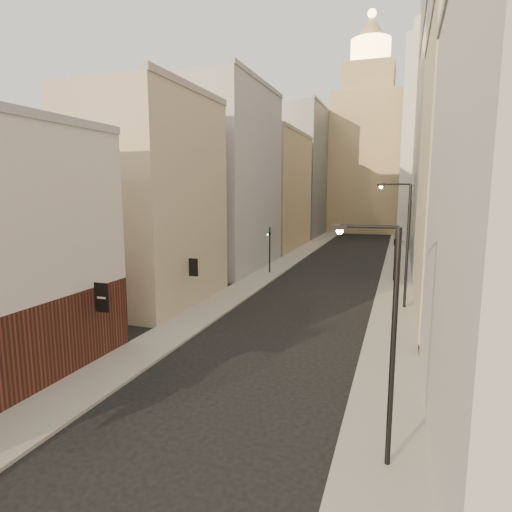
{
  "coord_description": "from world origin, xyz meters",
  "views": [
    {
      "loc": [
        6.77,
        -3.22,
        8.99
      ],
      "look_at": [
        -2.26,
        23.24,
        4.59
      ],
      "focal_mm": 30.0,
      "sensor_mm": 36.0,
      "label": 1
    }
  ],
  "objects_px": {
    "streetlamp_mid": "(404,238)",
    "traffic_light_right": "(395,243)",
    "white_tower": "(426,132)",
    "traffic_light_left": "(270,241)",
    "clock_tower": "(367,148)",
    "streetlamp_near": "(387,334)"
  },
  "relations": [
    {
      "from": "white_tower",
      "to": "streetlamp_mid",
      "type": "distance_m",
      "value": 49.82
    },
    {
      "from": "streetlamp_mid",
      "to": "traffic_light_right",
      "type": "bearing_deg",
      "value": 90.68
    },
    {
      "from": "white_tower",
      "to": "streetlamp_mid",
      "type": "relative_size",
      "value": 4.42
    },
    {
      "from": "streetlamp_mid",
      "to": "traffic_light_left",
      "type": "height_order",
      "value": "streetlamp_mid"
    },
    {
      "from": "white_tower",
      "to": "traffic_light_left",
      "type": "distance_m",
      "value": 44.21
    },
    {
      "from": "traffic_light_left",
      "to": "streetlamp_mid",
      "type": "bearing_deg",
      "value": 166.94
    },
    {
      "from": "traffic_light_right",
      "to": "traffic_light_left",
      "type": "bearing_deg",
      "value": -18.25
    },
    {
      "from": "clock_tower",
      "to": "traffic_light_left",
      "type": "relative_size",
      "value": 8.98
    },
    {
      "from": "white_tower",
      "to": "traffic_light_left",
      "type": "bearing_deg",
      "value": -113.2
    },
    {
      "from": "clock_tower",
      "to": "traffic_light_right",
      "type": "distance_m",
      "value": 54.45
    },
    {
      "from": "white_tower",
      "to": "streetlamp_mid",
      "type": "xyz_separation_m",
      "value": [
        -2.98,
        -47.94,
        -13.24
      ]
    },
    {
      "from": "clock_tower",
      "to": "streetlamp_near",
      "type": "distance_m",
      "value": 83.23
    },
    {
      "from": "clock_tower",
      "to": "streetlamp_mid",
      "type": "xyz_separation_m",
      "value": [
        8.02,
        -61.94,
        -12.27
      ]
    },
    {
      "from": "streetlamp_mid",
      "to": "traffic_light_right",
      "type": "height_order",
      "value": "streetlamp_mid"
    },
    {
      "from": "clock_tower",
      "to": "streetlamp_near",
      "type": "xyz_separation_m",
      "value": [
        7.5,
        -81.84,
        -13.11
      ]
    },
    {
      "from": "clock_tower",
      "to": "traffic_light_right",
      "type": "relative_size",
      "value": 8.98
    },
    {
      "from": "clock_tower",
      "to": "white_tower",
      "type": "height_order",
      "value": "clock_tower"
    },
    {
      "from": "traffic_light_left",
      "to": "white_tower",
      "type": "bearing_deg",
      "value": -90.23
    },
    {
      "from": "traffic_light_left",
      "to": "streetlamp_near",
      "type": "bearing_deg",
      "value": 136.45
    },
    {
      "from": "white_tower",
      "to": "traffic_light_right",
      "type": "relative_size",
      "value": 8.3
    },
    {
      "from": "streetlamp_near",
      "to": "traffic_light_right",
      "type": "xyz_separation_m",
      "value": [
        -0.2,
        29.69,
        -0.72
      ]
    },
    {
      "from": "white_tower",
      "to": "traffic_light_right",
      "type": "xyz_separation_m",
      "value": [
        -3.69,
        -38.15,
        -14.81
      ]
    }
  ]
}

